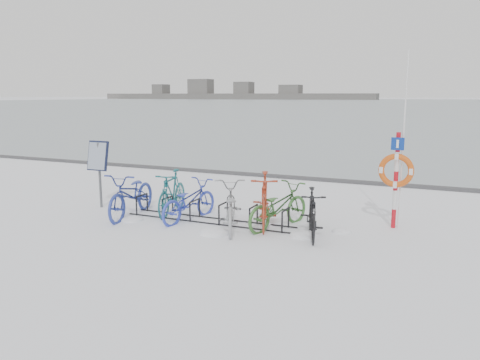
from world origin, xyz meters
name	(u,v)px	position (x,y,z in m)	size (l,w,h in m)	color
ground	(209,221)	(0.00, 0.00, 0.00)	(900.00, 900.00, 0.00)	white
ice_sheet	(430,103)	(0.00, 155.00, 0.01)	(400.00, 298.00, 0.02)	#9CA9B1
quay_edge	(289,177)	(0.00, 5.90, 0.05)	(400.00, 0.25, 0.10)	#3F3F42
bike_rack	(209,213)	(0.00, 0.00, 0.18)	(4.00, 0.48, 0.46)	black
info_board	(98,160)	(-3.10, 0.06, 1.21)	(0.57, 0.23, 1.68)	#595B5E
lifebuoy_station	(396,171)	(3.86, 1.05, 1.25)	(0.71, 0.22, 3.71)	#B70E1A
shoreline	(226,95)	(-122.02, 260.00, 2.79)	(180.00, 12.00, 9.50)	#4F4F4F
bike_0	(132,193)	(-1.88, -0.27, 0.55)	(0.72, 2.08, 1.09)	#2A3A95
bike_1	(172,191)	(-1.15, 0.32, 0.53)	(0.50, 1.77, 1.07)	#185E64
bike_2	(189,199)	(-0.47, -0.06, 0.47)	(0.62, 1.79, 0.94)	#3042BE
bike_3	(230,205)	(0.67, -0.33, 0.50)	(0.67, 1.92, 1.01)	gray
bike_4	(265,198)	(1.25, 0.22, 0.59)	(0.55, 1.96, 1.18)	#A9361F
bike_5	(278,205)	(1.58, 0.17, 0.49)	(0.65, 1.87, 0.98)	#386D30
bike_6	(312,212)	(2.41, -0.16, 0.49)	(0.46, 1.64, 0.99)	black
snow_drifts	(222,225)	(0.43, -0.20, 0.00)	(5.93, 2.10, 0.22)	white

